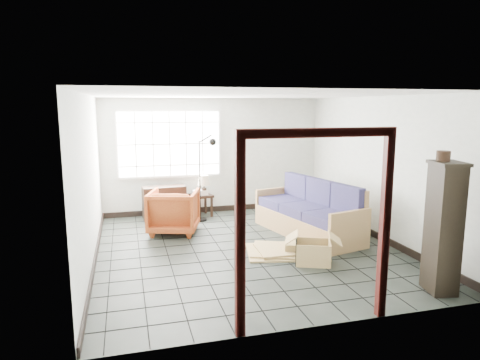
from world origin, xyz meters
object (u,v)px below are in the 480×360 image
object	(u,v)px
futon_sofa	(310,215)
tall_shelf	(443,227)
armchair	(174,209)
side_table	(201,198)

from	to	relation	value
futon_sofa	tall_shelf	distance (m)	2.92
armchair	tall_shelf	world-z (taller)	tall_shelf
futon_sofa	side_table	world-z (taller)	futon_sofa
armchair	side_table	size ratio (longest dim) A/B	1.75
armchair	side_table	world-z (taller)	armchair
futon_sofa	side_table	distance (m)	2.60
futon_sofa	tall_shelf	size ratio (longest dim) A/B	1.44
armchair	tall_shelf	bearing A→B (deg)	148.10
tall_shelf	armchair	bearing A→B (deg)	142.16
armchair	tall_shelf	xyz separation A→B (m)	(3.08, -3.59, 0.42)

